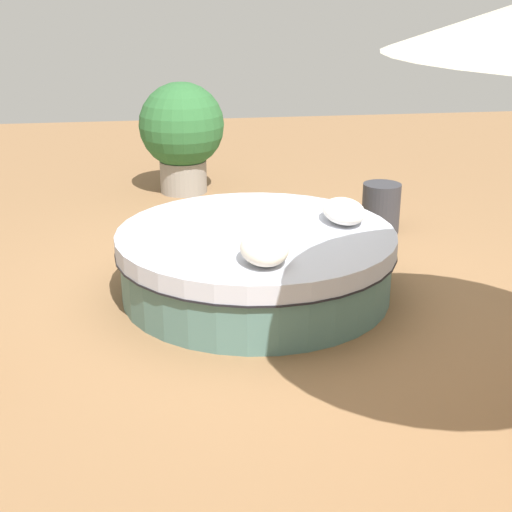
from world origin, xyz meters
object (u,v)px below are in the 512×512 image
object	(u,v)px
round_bed	(256,261)
throw_pillow_0	(264,248)
planter	(182,131)
throw_pillow_1	(344,211)
side_table	(381,208)

from	to	relation	value
round_bed	throw_pillow_0	size ratio (longest dim) A/B	4.68
throw_pillow_0	planter	distance (m)	3.79
throw_pillow_1	side_table	xyz separation A→B (m)	(1.21, -0.71, -0.37)
throw_pillow_0	planter	world-z (taller)	planter
round_bed	throw_pillow_0	distance (m)	0.77
round_bed	planter	bearing A→B (deg)	7.91
throw_pillow_1	round_bed	bearing A→B (deg)	99.28
throw_pillow_1	throw_pillow_0	bearing A→B (deg)	136.07
throw_pillow_1	side_table	bearing A→B (deg)	-30.49
planter	side_table	bearing A→B (deg)	-133.13
round_bed	throw_pillow_1	size ratio (longest dim) A/B	4.35
throw_pillow_0	round_bed	bearing A→B (deg)	-3.31
planter	round_bed	bearing A→B (deg)	-172.09
round_bed	throw_pillow_1	bearing A→B (deg)	-80.72
round_bed	throw_pillow_1	distance (m)	0.82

